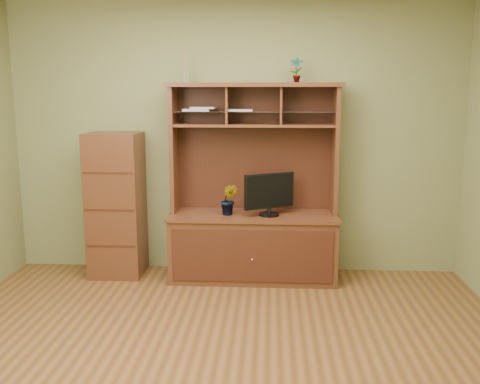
{
  "coord_description": "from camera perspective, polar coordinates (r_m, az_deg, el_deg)",
  "views": [
    {
      "loc": [
        0.36,
        -3.34,
        1.83
      ],
      "look_at": [
        0.1,
        1.2,
        0.96
      ],
      "focal_mm": 40.0,
      "sensor_mm": 36.0,
      "label": 1
    }
  ],
  "objects": [
    {
      "name": "room",
      "position": [
        3.4,
        -2.81,
        2.68
      ],
      "size": [
        4.54,
        4.04,
        2.74
      ],
      "color": "#563618",
      "rests_on": "ground"
    },
    {
      "name": "media_hutch",
      "position": [
        5.24,
        1.43,
        -3.64
      ],
      "size": [
        1.66,
        0.61,
        1.9
      ],
      "color": "#442313",
      "rests_on": "room"
    },
    {
      "name": "monitor",
      "position": [
        5.08,
        3.14,
        -0.17
      ],
      "size": [
        0.46,
        0.28,
        0.4
      ],
      "rotation": [
        0.0,
        0.0,
        0.51
      ],
      "color": "black",
      "rests_on": "media_hutch"
    },
    {
      "name": "orchid_plant",
      "position": [
        5.11,
        -1.18,
        -0.81
      ],
      "size": [
        0.19,
        0.17,
        0.3
      ],
      "primitive_type": "imported",
      "rotation": [
        0.0,
        0.0,
        -0.22
      ],
      "color": "#2B5F20",
      "rests_on": "media_hutch"
    },
    {
      "name": "top_plant",
      "position": [
        5.16,
        6.02,
        12.84
      ],
      "size": [
        0.13,
        0.1,
        0.24
      ],
      "primitive_type": "imported",
      "rotation": [
        0.0,
        0.0,
        -0.12
      ],
      "color": "#3D6623",
      "rests_on": "media_hutch"
    },
    {
      "name": "reed_diffuser",
      "position": [
        5.22,
        -5.91,
        12.81
      ],
      "size": [
        0.06,
        0.06,
        0.3
      ],
      "color": "silver",
      "rests_on": "media_hutch"
    },
    {
      "name": "magazines",
      "position": [
        5.18,
        -2.95,
        8.8
      ],
      "size": [
        0.68,
        0.21,
        0.04
      ],
      "color": "#A0A0A5",
      "rests_on": "media_hutch"
    },
    {
      "name": "side_cabinet",
      "position": [
        5.44,
        -13.06,
        -1.34
      ],
      "size": [
        0.51,
        0.46,
        1.43
      ],
      "color": "#442313",
      "rests_on": "room"
    }
  ]
}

